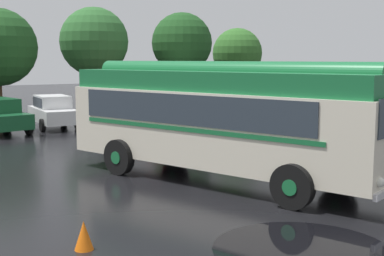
{
  "coord_description": "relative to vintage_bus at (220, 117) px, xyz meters",
  "views": [
    {
      "loc": [
        -9.65,
        -12.69,
        3.57
      ],
      "look_at": [
        -0.63,
        1.26,
        1.4
      ],
      "focal_mm": 50.0,
      "sensor_mm": 36.0,
      "label": 1
    }
  ],
  "objects": [
    {
      "name": "car_mid_left",
      "position": [
        -0.13,
        14.56,
        -1.05
      ],
      "size": [
        2.19,
        4.31,
        1.66
      ],
      "color": "silver",
      "rests_on": "ground"
    },
    {
      "name": "car_far_right",
      "position": [
        5.31,
        14.03,
        -1.05
      ],
      "size": [
        1.99,
        4.22,
        1.66
      ],
      "color": "maroon",
      "rests_on": "ground"
    },
    {
      "name": "vintage_bus",
      "position": [
        0.0,
        0.0,
        0.0
      ],
      "size": [
        5.42,
        10.35,
        3.49
      ],
      "color": "silver",
      "rests_on": "ground"
    },
    {
      "name": "ground_plane",
      "position": [
        0.63,
        0.25,
        -1.89
      ],
      "size": [
        120.0,
        120.0,
        0.0
      ],
      "primitive_type": "plane",
      "color": "black"
    },
    {
      "name": "tree_far_right",
      "position": [
        10.39,
        18.97,
        2.72
      ],
      "size": [
        4.13,
        4.13,
        6.68
      ],
      "color": "#4C3823",
      "rests_on": "ground"
    },
    {
      "name": "car_mid_right",
      "position": [
        2.62,
        14.0,
        -1.05
      ],
      "size": [
        2.42,
        4.41,
        1.66
      ],
      "color": "black",
      "rests_on": "ground"
    },
    {
      "name": "tree_extra_right",
      "position": [
        16.15,
        20.09,
        2.09
      ],
      "size": [
        3.77,
        3.77,
        5.85
      ],
      "color": "#4C3823",
      "rests_on": "ground"
    },
    {
      "name": "box_van",
      "position": [
        8.0,
        14.4,
        -0.53
      ],
      "size": [
        2.42,
        5.81,
        2.5
      ],
      "color": "#B2B7BC",
      "rests_on": "ground"
    },
    {
      "name": "traffic_cone",
      "position": [
        -5.48,
        -3.22,
        -1.62
      ],
      "size": [
        0.36,
        0.36,
        0.55
      ],
      "primitive_type": "cone",
      "color": "orange",
      "rests_on": "ground"
    },
    {
      "name": "tree_right_of_centre",
      "position": [
        4.81,
        20.65,
        2.69
      ],
      "size": [
        4.46,
        4.46,
        6.89
      ],
      "color": "#4C3823",
      "rests_on": "ground"
    },
    {
      "name": "puddle_patch",
      "position": [
        -2.03,
        -5.45,
        -1.89
      ],
      "size": [
        3.41,
        3.41,
        0.01
      ],
      "primitive_type": "cylinder",
      "color": "black",
      "rests_on": "ground"
    }
  ]
}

